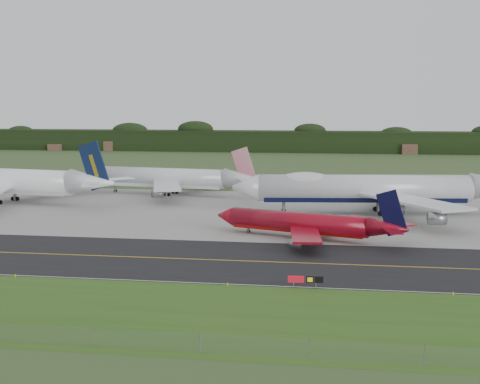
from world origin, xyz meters
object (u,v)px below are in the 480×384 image
jet_star_tail (170,178)px  jet_ba_747 (375,189)px  jet_red_737 (308,224)px  jet_navy_gold (5,182)px  taxiway_sign (305,280)px

jet_star_tail → jet_ba_747: bearing=-24.1°
jet_ba_747 → jet_red_737: size_ratio=1.82×
jet_red_737 → jet_star_tail: bearing=126.3°
jet_ba_747 → jet_red_737: (-14.79, -34.43, -3.19)m
jet_red_737 → jet_star_tail: size_ratio=0.71×
jet_red_737 → jet_navy_gold: (-86.28, 38.42, 2.77)m
jet_ba_747 → taxiway_sign: jet_ba_747 is taller
jet_navy_gold → taxiway_sign: size_ratio=13.10×
jet_red_737 → jet_navy_gold: 94.49m
jet_red_737 → jet_navy_gold: jet_navy_gold is taller
jet_red_737 → jet_navy_gold: bearing=156.0°
jet_red_737 → taxiway_sign: bearing=-87.6°
jet_navy_gold → jet_star_tail: (41.36, 22.68, -0.84)m
jet_ba_747 → jet_navy_gold: jet_ba_747 is taller
taxiway_sign → jet_red_737: bearing=92.4°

